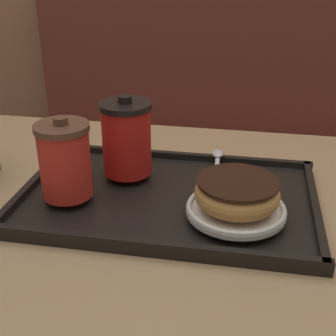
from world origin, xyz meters
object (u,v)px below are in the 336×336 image
at_px(coffee_cup_front, 65,160).
at_px(coffee_cup_rear, 127,138).
at_px(spoon, 217,158).
at_px(donut_chocolate_glazed, 237,193).

relative_size(coffee_cup_front, coffee_cup_rear, 0.94).
bearing_deg(spoon, coffee_cup_front, 123.60).
relative_size(coffee_cup_front, donut_chocolate_glazed, 1.04).
relative_size(coffee_cup_rear, spoon, 1.00).
bearing_deg(coffee_cup_rear, coffee_cup_front, -127.18).
height_order(coffee_cup_front, donut_chocolate_glazed, coffee_cup_front).
relative_size(donut_chocolate_glazed, spoon, 0.90).
xyz_separation_m(coffee_cup_front, spoon, (0.23, 0.17, -0.06)).
height_order(coffee_cup_front, spoon, coffee_cup_front).
height_order(coffee_cup_front, coffee_cup_rear, coffee_cup_rear).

